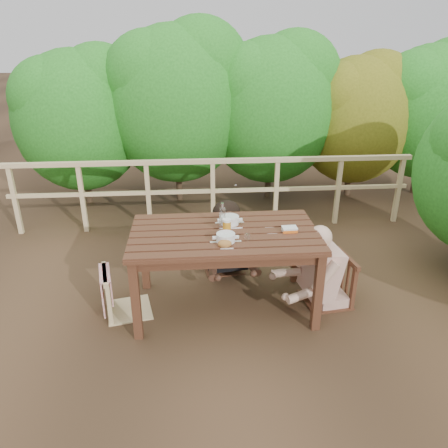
{
  "coord_description": "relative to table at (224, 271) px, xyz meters",
  "views": [
    {
      "loc": [
        -0.3,
        -3.73,
        2.57
      ],
      "look_at": [
        0.0,
        0.05,
        0.9
      ],
      "focal_mm": 34.75,
      "sensor_mm": 36.0,
      "label": 1
    }
  ],
  "objects": [
    {
      "name": "railing",
      "position": [
        0.0,
        2.0,
        0.09
      ],
      "size": [
        5.6,
        0.1,
        1.01
      ],
      "primitive_type": "cube",
      "color": "tan",
      "rests_on": "ground"
    },
    {
      "name": "diner_right",
      "position": [
        1.09,
        0.02,
        0.3
      ],
      "size": [
        0.78,
        0.66,
        1.42
      ],
      "primitive_type": null,
      "rotation": [
        0.0,
        0.0,
        1.7
      ],
      "color": "#D09F8E",
      "rests_on": "ground"
    },
    {
      "name": "beer_glass",
      "position": [
        0.02,
        -0.03,
        0.49
      ],
      "size": [
        0.08,
        0.08,
        0.16
      ],
      "primitive_type": "cylinder",
      "color": "#C37E24",
      "rests_on": "table"
    },
    {
      "name": "butter_tub",
      "position": [
        0.62,
        -0.05,
        0.44
      ],
      "size": [
        0.15,
        0.11,
        0.06
      ],
      "primitive_type": "cube",
      "rotation": [
        0.0,
        0.0,
        0.04
      ],
      "color": "silver",
      "rests_on": "table"
    },
    {
      "name": "chair_right",
      "position": [
        1.06,
        0.02,
        0.06
      ],
      "size": [
        0.52,
        0.52,
        0.94
      ],
      "primitive_type": "cube",
      "rotation": [
        0.0,
        0.0,
        -1.44
      ],
      "color": "#412416",
      "rests_on": "ground"
    },
    {
      "name": "ground",
      "position": [
        0.0,
        0.0,
        -0.41
      ],
      "size": [
        60.0,
        60.0,
        0.0
      ],
      "primitive_type": "plane",
      "color": "#4C3520",
      "rests_on": "ground"
    },
    {
      "name": "bread_roll",
      "position": [
        -0.02,
        -0.3,
        0.45
      ],
      "size": [
        0.13,
        0.1,
        0.07
      ],
      "primitive_type": "ellipsoid",
      "color": "#986422",
      "rests_on": "table"
    },
    {
      "name": "chair_far",
      "position": [
        0.05,
        0.79,
        0.03
      ],
      "size": [
        0.5,
        0.5,
        0.9
      ],
      "primitive_type": "cube",
      "rotation": [
        0.0,
        0.0,
        0.14
      ],
      "color": "#412416",
      "rests_on": "ground"
    },
    {
      "name": "table",
      "position": [
        0.0,
        0.0,
        0.0
      ],
      "size": [
        1.79,
        1.01,
        0.83
      ],
      "primitive_type": "cube",
      "color": "#412416",
      "rests_on": "ground"
    },
    {
      "name": "bottle",
      "position": [
        -0.01,
        0.12,
        0.54
      ],
      "size": [
        0.06,
        0.06,
        0.26
      ],
      "primitive_type": "cylinder",
      "color": "silver",
      "rests_on": "table"
    },
    {
      "name": "hedge_row",
      "position": [
        0.4,
        3.2,
        1.49
      ],
      "size": [
        6.6,
        1.6,
        3.8
      ],
      "primitive_type": null,
      "color": "#216B1B",
      "rests_on": "ground"
    },
    {
      "name": "woman",
      "position": [
        0.05,
        0.81,
        0.28
      ],
      "size": [
        0.65,
        0.76,
        1.39
      ],
      "primitive_type": null,
      "rotation": [
        0.0,
        0.0,
        3.28
      ],
      "color": "black",
      "rests_on": "ground"
    },
    {
      "name": "tumbler",
      "position": [
        0.19,
        -0.18,
        0.45
      ],
      "size": [
        0.06,
        0.06,
        0.07
      ],
      "primitive_type": "cylinder",
      "color": "white",
      "rests_on": "table"
    },
    {
      "name": "soup_far",
      "position": [
        0.07,
        0.18,
        0.46
      ],
      "size": [
        0.3,
        0.3,
        0.1
      ],
      "primitive_type": "cylinder",
      "color": "white",
      "rests_on": "table"
    },
    {
      "name": "soup_near",
      "position": [
        -0.01,
        -0.22,
        0.46
      ],
      "size": [
        0.29,
        0.29,
        0.1
      ],
      "primitive_type": "cylinder",
      "color": "white",
      "rests_on": "table"
    },
    {
      "name": "chair_left",
      "position": [
        -0.97,
        -0.0,
        0.04
      ],
      "size": [
        0.53,
        0.53,
        0.9
      ],
      "primitive_type": "cube",
      "rotation": [
        0.0,
        0.0,
        1.78
      ],
      "color": "tan",
      "rests_on": "ground"
    }
  ]
}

